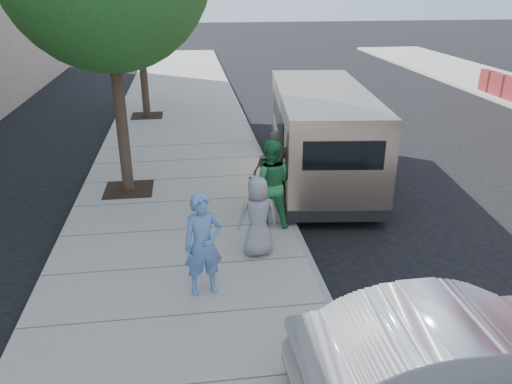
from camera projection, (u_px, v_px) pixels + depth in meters
ground at (228, 232)px, 10.81m from camera, size 120.00×120.00×0.00m
sidewalk at (181, 232)px, 10.65m from camera, size 5.00×60.00×0.15m
curb_face at (293, 225)px, 10.96m from camera, size 0.12×60.00×0.16m
parking_meter at (267, 175)px, 10.71m from camera, size 0.31×0.16×1.44m
van at (320, 133)px, 13.23m from camera, size 2.92×6.86×2.47m
sedan at (462, 357)px, 6.21m from camera, size 4.32×1.58×1.41m
person_officer at (203, 245)px, 8.16m from camera, size 0.72×0.54×1.79m
person_green_shirt at (270, 183)px, 10.47m from camera, size 1.05×0.90×1.91m
person_gray_shirt at (258, 217)px, 9.38m from camera, size 0.82×0.59×1.57m
person_striped_polo at (276, 170)px, 11.31m from camera, size 1.15×0.67×1.84m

